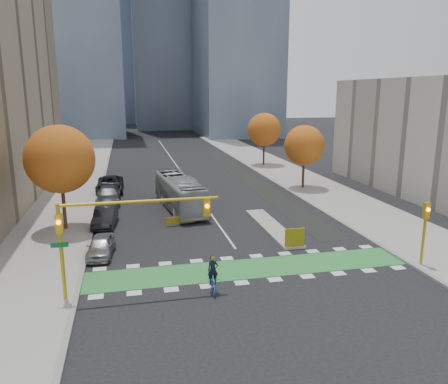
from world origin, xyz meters
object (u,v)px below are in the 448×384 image
cyclist (213,280)px  tree_west (60,159)px  parked_car_c (108,195)px  traffic_signal_east (425,224)px  tree_east_near (304,145)px  traffic_signal_west (112,223)px  tree_east_far (264,130)px  parked_car_a (101,246)px  hazard_board (295,237)px  parked_car_d (110,184)px  bus (180,193)px  parked_car_b (105,217)px

cyclist → tree_west: bearing=128.6°
cyclist → parked_car_c: bearing=110.0°
traffic_signal_east → cyclist: 13.48m
tree_west → tree_east_near: (24.00, 10.00, -0.75)m
traffic_signal_west → cyclist: 6.15m
tree_east_near → tree_east_far: tree_east_far is taller
tree_west → parked_car_c: size_ratio=1.50×
tree_west → traffic_signal_west: 13.25m
traffic_signal_west → traffic_signal_east: traffic_signal_west is taller
traffic_signal_west → parked_car_a: size_ratio=2.16×
cyclist → parked_car_a: (-6.19, 6.87, -0.01)m
tree_west → cyclist: size_ratio=4.00×
tree_east_near → cyclist: size_ratio=3.44×
tree_east_near → traffic_signal_west: size_ratio=0.83×
tree_east_far → traffic_signal_west: tree_east_far is taller
traffic_signal_east → parked_car_c: size_ratio=0.75×
hazard_board → tree_west: 18.44m
hazard_board → parked_car_d: size_ratio=0.23×
traffic_signal_east → cyclist: traffic_signal_east is taller
tree_east_far → hazard_board: bearing=-104.1°
hazard_board → bus: bus is taller
parked_car_b → parked_car_c: parked_car_c is taller
tree_east_near → parked_car_c: bearing=-174.6°
tree_east_far → parked_car_c: size_ratio=1.40×
traffic_signal_west → bus: traffic_signal_west is taller
tree_east_far → parked_car_c: bearing=-140.1°
cyclist → tree_east_near: bearing=61.1°
parked_car_c → parked_car_b: bearing=-89.6°
tree_east_near → traffic_signal_west: tree_east_near is taller
tree_east_far → tree_east_near: bearing=-91.8°
traffic_signal_west → cyclist: (5.12, -0.64, -3.35)m
traffic_signal_west → traffic_signal_east: (18.43, 0.00, -1.30)m
traffic_signal_west → parked_car_d: (-1.07, 25.52, -3.20)m
parked_car_b → parked_car_a: bearing=-84.5°
traffic_signal_west → parked_car_a: bearing=99.8°
parked_car_d → cyclist: bearing=-75.9°
tree_east_far → parked_car_c: 28.38m
tree_east_far → parked_car_a: (-21.50, -32.28, -4.57)m
traffic_signal_west → tree_east_far: bearing=62.1°
traffic_signal_east → cyclist: bearing=-177.2°
traffic_signal_east → bus: traffic_signal_east is taller
tree_east_near → parked_car_b: bearing=-155.7°
tree_west → parked_car_c: bearing=69.5°
cyclist → parked_car_b: cyclist is taller
cyclist → hazard_board: bearing=41.9°
hazard_board → tree_east_far: (8.50, 33.80, 4.44)m
traffic_signal_east → parked_car_d: 32.17m
parked_car_d → parked_car_b: bearing=-89.2°
hazard_board → parked_car_d: 24.54m
parked_car_a → hazard_board: bearing=-0.7°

